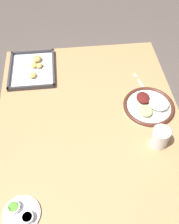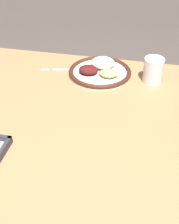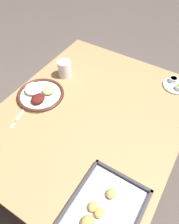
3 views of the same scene
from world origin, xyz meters
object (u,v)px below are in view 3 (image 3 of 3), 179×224
object	(u,v)px
fork	(21,113)
baking_tray	(103,210)
drinking_cup	(65,69)
saucer_plate	(176,85)
dinner_plate	(40,94)

from	to	relation	value
fork	baking_tray	distance (m)	0.65
fork	drinking_cup	bearing A→B (deg)	164.41
saucer_plate	baking_tray	distance (m)	0.85
saucer_plate	baking_tray	xyz separation A→B (m)	(0.85, -0.02, -0.00)
dinner_plate	baking_tray	world-z (taller)	dinner_plate
saucer_plate	drinking_cup	xyz separation A→B (m)	(0.27, -0.63, 0.04)
fork	baking_tray	size ratio (longest dim) A/B	0.58
baking_tray	drinking_cup	bearing A→B (deg)	-133.99
drinking_cup	fork	bearing A→B (deg)	-2.18
dinner_plate	saucer_plate	bearing A→B (deg)	127.35
drinking_cup	saucer_plate	bearing A→B (deg)	112.99
saucer_plate	baking_tray	size ratio (longest dim) A/B	0.47
baking_tray	saucer_plate	bearing A→B (deg)	178.56
fork	drinking_cup	distance (m)	0.39
dinner_plate	fork	distance (m)	0.16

